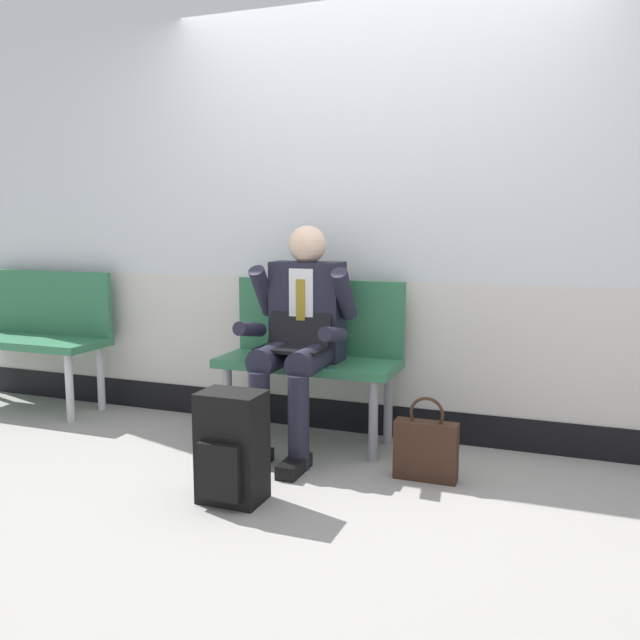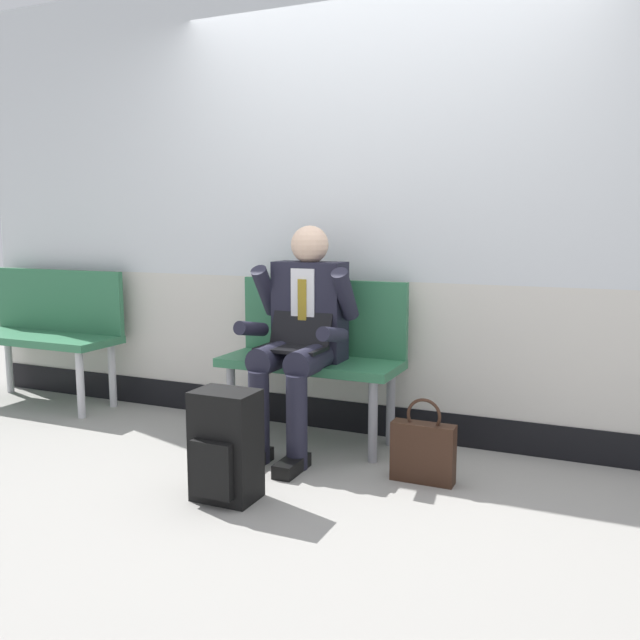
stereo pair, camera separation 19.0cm
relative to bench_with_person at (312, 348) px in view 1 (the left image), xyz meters
The scene contains 7 objects.
ground_plane 0.69m from the bench_with_person, 45.21° to the right, with size 18.00×18.00×0.00m, color gray.
station_wall 0.92m from the bench_with_person, 42.50° to the left, with size 6.00×0.14×2.75m.
bench_with_person is the anchor object (origin of this frame).
bench_empty 2.06m from the bench_with_person, behind, with size 1.14×0.42×0.93m.
person_seated 0.23m from the bench_with_person, 90.00° to the right, with size 0.57×0.70×1.24m.
backpack 1.00m from the bench_with_person, 91.07° to the right, with size 0.29×0.25×0.51m.
handbag 0.93m from the bench_with_person, 27.21° to the right, with size 0.31×0.09×0.42m.
Camera 1 is at (1.09, -3.22, 1.25)m, focal length 37.61 mm.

